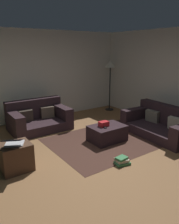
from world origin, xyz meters
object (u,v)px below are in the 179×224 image
couch_right (162,124)px  laptop (14,142)px  gift_box (104,124)px  side_table (16,157)px  tv_remote (104,127)px  couch_left (38,118)px  ottoman (107,133)px  corner_lamp (110,68)px  book_stack (122,161)px

couch_right → laptop: couch_right is taller
gift_box → side_table: (-2.05, -0.11, -0.17)m
gift_box → tv_remote: (-0.05, -0.07, -0.05)m
gift_box → laptop: bearing=-175.4°
couch_left → side_table: size_ratio=2.94×
couch_left → ottoman: couch_left is taller
ottoman → side_table: side_table is taller
laptop → corner_lamp: bearing=28.9°
gift_box → laptop: size_ratio=0.43×
corner_lamp → couch_right: bearing=-99.9°
tv_remote → ottoman: bearing=15.6°
couch_left → laptop: bearing=57.9°
side_table → book_stack: bearing=-29.3°
book_stack → ottoman: bearing=64.6°
ottoman → laptop: size_ratio=1.59×
couch_right → tv_remote: couch_right is taller
book_stack → corner_lamp: 4.07m
couch_left → book_stack: 2.76m
tv_remote → laptop: laptop is taller
tv_remote → book_stack: bearing=-111.3°
couch_right → laptop: size_ratio=3.63×
couch_right → gift_box: bearing=74.2°
laptop → corner_lamp: corner_lamp is taller
ottoman → corner_lamp: (1.80, 2.05, 1.27)m
ottoman → book_stack: ottoman is taller
book_stack → corner_lamp: bearing=53.4°
side_table → laptop: size_ratio=1.02×
side_table → laptop: 0.31m
ottoman → gift_box: bearing=161.1°
side_table → book_stack: side_table is taller
couch_left → ottoman: size_ratio=1.88×
tv_remote → side_table: size_ratio=0.31×
couch_right → gift_box: 1.54m
ottoman → corner_lamp: corner_lamp is taller
couch_right → book_stack: couch_right is taller
tv_remote → couch_left: bearing=113.9°
laptop → corner_lamp: size_ratio=0.30×
couch_left → gift_box: 1.90m
gift_box → book_stack: bearing=-110.8°
tv_remote → corner_lamp: size_ratio=0.09×
couch_left → ottoman: (0.98, -1.70, -0.10)m
book_stack → gift_box: bearing=69.2°
tv_remote → book_stack: (-0.34, -0.97, -0.31)m
couch_left → corner_lamp: 3.04m
ottoman → tv_remote: 0.24m
couch_left → tv_remote: bearing=116.6°
gift_box → tv_remote: size_ratio=1.36×
couch_right → tv_remote: (-1.50, 0.43, 0.11)m
tv_remote → laptop: (-2.03, -0.09, 0.18)m
couch_right → book_stack: 1.93m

